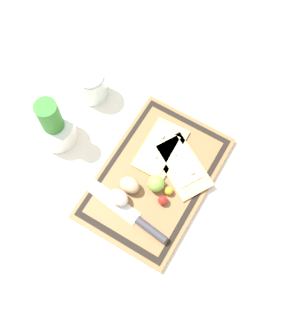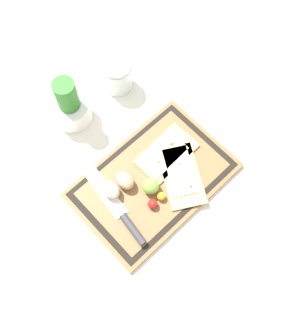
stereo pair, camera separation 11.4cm
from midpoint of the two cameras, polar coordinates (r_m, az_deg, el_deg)
The scene contains 12 objects.
ground_plane at distance 1.17m, azimuth 4.06°, elevation -2.26°, with size 6.00×6.00×0.00m, color silver.
cutting_board at distance 1.16m, azimuth 4.09°, elevation -2.12°, with size 0.46×0.30×0.02m.
pizza_slice_near at distance 1.16m, azimuth 8.22°, elevation -1.32°, with size 0.19×0.22×0.02m.
pizza_slice_far at distance 1.17m, azimuth 5.95°, elevation 1.71°, with size 0.19×0.11×0.02m.
knife at distance 1.10m, azimuth -0.01°, elevation -7.53°, with size 0.06×0.28×0.02m.
egg_brown at distance 1.12m, azimuth 0.12°, elevation -2.23°, with size 0.05×0.06×0.05m, color tan.
egg_pink at distance 1.11m, azimuth -1.96°, elevation -3.56°, with size 0.05×0.06×0.05m, color beige.
lime at distance 1.12m, azimuth 3.88°, elevation -3.01°, with size 0.05×0.05×0.05m, color #7FB742.
cherry_tomato_red at distance 1.11m, azimuth 4.20°, elevation -5.62°, with size 0.03×0.03×0.03m, color red.
cherry_tomato_yellow at distance 1.12m, azimuth 5.42°, elevation -4.51°, with size 0.02×0.02×0.02m, color gold.
herb_pot at distance 1.20m, azimuth -7.99°, elevation 8.49°, with size 0.12×0.12×0.19m.
sauce_jar at distance 1.27m, azimuth -1.30°, elevation 12.85°, with size 0.10×0.10×0.11m.
Camera 2 is at (-0.28, -0.26, 1.10)m, focal length 42.00 mm.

